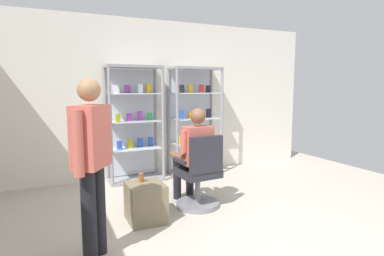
% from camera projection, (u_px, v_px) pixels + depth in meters
% --- Properties ---
extents(ground_plane, '(7.20, 7.20, 0.00)m').
position_uv_depth(ground_plane, '(260.00, 246.00, 3.13)').
color(ground_plane, '#B2A899').
extents(back_wall, '(6.00, 0.10, 2.70)m').
position_uv_depth(back_wall, '(160.00, 99.00, 5.67)').
color(back_wall, silver).
rests_on(back_wall, ground).
extents(display_cabinet_left, '(0.90, 0.45, 1.90)m').
position_uv_depth(display_cabinet_left, '(134.00, 123.00, 5.28)').
color(display_cabinet_left, gray).
rests_on(display_cabinet_left, ground).
extents(display_cabinet_right, '(0.90, 0.45, 1.90)m').
position_uv_depth(display_cabinet_right, '(194.00, 120.00, 5.73)').
color(display_cabinet_right, gray).
rests_on(display_cabinet_right, ground).
extents(office_chair, '(0.58, 0.56, 0.96)m').
position_uv_depth(office_chair, '(200.00, 178.00, 4.08)').
color(office_chair, slate).
rests_on(office_chair, ground).
extents(seated_shopkeeper, '(0.51, 0.59, 1.29)m').
position_uv_depth(seated_shopkeeper, '(194.00, 152.00, 4.18)').
color(seated_shopkeeper, black).
rests_on(seated_shopkeeper, ground).
extents(storage_crate, '(0.41, 0.46, 0.45)m').
position_uv_depth(storage_crate, '(146.00, 202.00, 3.70)').
color(storage_crate, '#72664C').
rests_on(storage_crate, ground).
extents(tea_glass, '(0.06, 0.06, 0.10)m').
position_uv_depth(tea_glass, '(141.00, 178.00, 3.74)').
color(tea_glass, brown).
rests_on(tea_glass, storage_crate).
extents(standing_customer, '(0.39, 0.45, 1.63)m').
position_uv_depth(standing_customer, '(92.00, 158.00, 2.80)').
color(standing_customer, black).
rests_on(standing_customer, ground).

